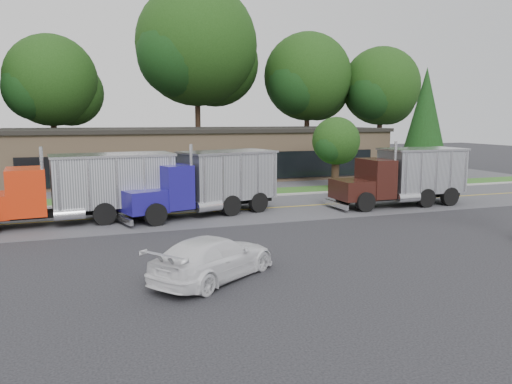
# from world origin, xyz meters

# --- Properties ---
(ground) EXTENTS (140.00, 140.00, 0.00)m
(ground) POSITION_xyz_m (0.00, 0.00, 0.00)
(ground) COLOR #38383E
(ground) RESTS_ON ground
(road) EXTENTS (60.00, 8.00, 0.02)m
(road) POSITION_xyz_m (0.00, 9.00, 0.00)
(road) COLOR #59595E
(road) RESTS_ON ground
(center_line) EXTENTS (60.00, 0.12, 0.01)m
(center_line) POSITION_xyz_m (0.00, 9.00, 0.00)
(center_line) COLOR gold
(center_line) RESTS_ON ground
(curb) EXTENTS (60.00, 0.30, 0.12)m
(curb) POSITION_xyz_m (0.00, 13.20, 0.00)
(curb) COLOR #9E9E99
(curb) RESTS_ON ground
(grass_verge) EXTENTS (60.00, 3.40, 0.03)m
(grass_verge) POSITION_xyz_m (0.00, 15.00, 0.00)
(grass_verge) COLOR #30581E
(grass_verge) RESTS_ON ground
(far_parking) EXTENTS (60.00, 7.00, 0.02)m
(far_parking) POSITION_xyz_m (0.00, 20.00, 0.00)
(far_parking) COLOR #59595E
(far_parking) RESTS_ON ground
(strip_mall) EXTENTS (32.00, 12.00, 4.00)m
(strip_mall) POSITION_xyz_m (2.00, 26.00, 2.00)
(strip_mall) COLOR #95775B
(strip_mall) RESTS_ON ground
(tree_far_b) EXTENTS (9.07, 8.54, 12.94)m
(tree_far_b) POSITION_xyz_m (-9.86, 34.11, 8.26)
(tree_far_b) COLOR #382619
(tree_far_b) RESTS_ON ground
(tree_far_c) EXTENTS (13.15, 12.38, 18.76)m
(tree_far_c) POSITION_xyz_m (4.20, 34.16, 11.98)
(tree_far_c) COLOR #382619
(tree_far_c) RESTS_ON ground
(tree_far_d) EXTENTS (10.09, 9.49, 14.39)m
(tree_far_d) POSITION_xyz_m (16.15, 33.12, 9.18)
(tree_far_d) COLOR #382619
(tree_far_d) RESTS_ON ground
(tree_far_e) EXTENTS (9.08, 8.55, 12.96)m
(tree_far_e) POSITION_xyz_m (24.14, 31.11, 8.27)
(tree_far_e) COLOR #382619
(tree_far_e) RESTS_ON ground
(evergreen_right) EXTENTS (4.13, 4.13, 9.39)m
(evergreen_right) POSITION_xyz_m (20.00, 18.00, 5.16)
(evergreen_right) COLOR #382619
(evergreen_right) RESTS_ON ground
(tree_verge) EXTENTS (3.69, 3.47, 5.26)m
(tree_verge) POSITION_xyz_m (10.06, 15.04, 3.34)
(tree_verge) COLOR #382619
(tree_verge) RESTS_ON ground
(dump_truck_red) EXTENTS (10.39, 3.42, 3.36)m
(dump_truck_red) POSITION_xyz_m (-7.48, 8.36, 1.81)
(dump_truck_red) COLOR black
(dump_truck_red) RESTS_ON ground
(dump_truck_blue) EXTENTS (8.89, 4.79, 3.36)m
(dump_truck_blue) POSITION_xyz_m (-1.14, 8.40, 1.81)
(dump_truck_blue) COLOR black
(dump_truck_blue) RESTS_ON ground
(dump_truck_maroon) EXTENTS (8.26, 2.78, 3.36)m
(dump_truck_maroon) POSITION_xyz_m (10.59, 7.35, 1.80)
(dump_truck_maroon) COLOR black
(dump_truck_maroon) RESTS_ON ground
(rally_car) EXTENTS (5.04, 4.45, 1.40)m
(rally_car) POSITION_xyz_m (-3.65, -2.41, 0.70)
(rally_car) COLOR silver
(rally_car) RESTS_ON ground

